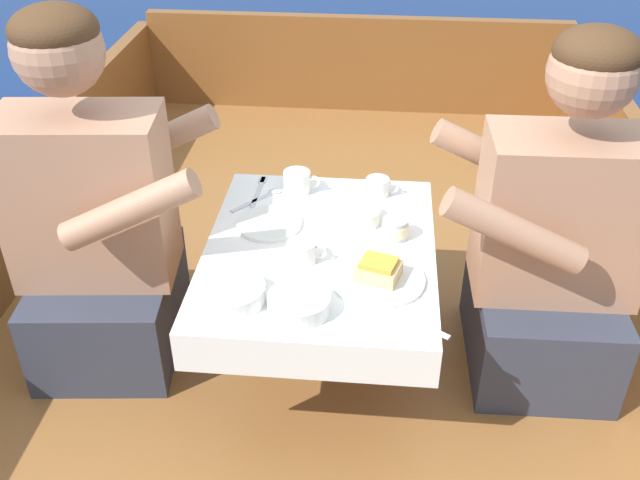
{
  "coord_description": "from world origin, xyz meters",
  "views": [
    {
      "loc": [
        0.14,
        -1.56,
        1.73
      ],
      "look_at": [
        0.0,
        -0.09,
        0.76
      ],
      "focal_mm": 40.0,
      "sensor_mm": 36.0,
      "label": 1
    }
  ],
  "objects": [
    {
      "name": "ground_plane",
      "position": [
        0.0,
        0.0,
        0.0
      ],
      "size": [
        60.0,
        60.0,
        0.0
      ],
      "primitive_type": "plane",
      "color": "navy"
    },
    {
      "name": "boat_deck",
      "position": [
        0.0,
        0.0,
        0.17
      ],
      "size": [
        2.09,
        3.5,
        0.34
      ],
      "primitive_type": "cube",
      "color": "brown",
      "rests_on": "ground_plane"
    },
    {
      "name": "bow_coaming",
      "position": [
        0.0,
        1.72,
        0.56
      ],
      "size": [
        1.97,
        0.06,
        0.45
      ],
      "primitive_type": "cube",
      "color": "brown",
      "rests_on": "boat_deck"
    },
    {
      "name": "cockpit_table",
      "position": [
        0.0,
        -0.09,
        0.69
      ],
      "size": [
        0.57,
        0.72,
        0.39
      ],
      "color": "#B2B2B7",
      "rests_on": "boat_deck"
    },
    {
      "name": "person_port",
      "position": [
        -0.59,
        -0.06,
        0.73
      ],
      "size": [
        0.55,
        0.48,
        0.97
      ],
      "rotation": [
        0.0,
        0.0,
        0.1
      ],
      "color": "#333847",
      "rests_on": "boat_deck"
    },
    {
      "name": "person_starboard",
      "position": [
        0.59,
        -0.02,
        0.72
      ],
      "size": [
        0.53,
        0.45,
        0.94
      ],
      "rotation": [
        0.0,
        0.0,
        3.16
      ],
      "color": "#333847",
      "rests_on": "boat_deck"
    },
    {
      "name": "plate_sandwich",
      "position": [
        0.15,
        -0.22,
        0.74
      ],
      "size": [
        0.22,
        0.22,
        0.01
      ],
      "color": "silver",
      "rests_on": "cockpit_table"
    },
    {
      "name": "plate_bread",
      "position": [
        -0.14,
        -0.01,
        0.74
      ],
      "size": [
        0.17,
        0.17,
        0.01
      ],
      "color": "silver",
      "rests_on": "cockpit_table"
    },
    {
      "name": "sandwich",
      "position": [
        0.15,
        -0.22,
        0.77
      ],
      "size": [
        0.11,
        0.1,
        0.05
      ],
      "rotation": [
        0.0,
        0.0,
        -0.3
      ],
      "color": "#E0BC7F",
      "rests_on": "plate_sandwich"
    },
    {
      "name": "bowl_port_near",
      "position": [
        -0.02,
        -0.35,
        0.76
      ],
      "size": [
        0.14,
        0.14,
        0.04
      ],
      "color": "silver",
      "rests_on": "cockpit_table"
    },
    {
      "name": "bowl_starboard_near",
      "position": [
        -0.17,
        -0.33,
        0.76
      ],
      "size": [
        0.15,
        0.15,
        0.04
      ],
      "color": "silver",
      "rests_on": "cockpit_table"
    },
    {
      "name": "bowl_center_far",
      "position": [
        0.09,
        0.03,
        0.76
      ],
      "size": [
        0.11,
        0.11,
        0.04
      ],
      "color": "silver",
      "rests_on": "cockpit_table"
    },
    {
      "name": "coffee_cup_port",
      "position": [
        -0.09,
        0.18,
        0.77
      ],
      "size": [
        0.1,
        0.08,
        0.06
      ],
      "color": "silver",
      "rests_on": "cockpit_table"
    },
    {
      "name": "coffee_cup_starboard",
      "position": [
        -0.04,
        -0.16,
        0.76
      ],
      "size": [
        0.1,
        0.07,
        0.05
      ],
      "color": "silver",
      "rests_on": "cockpit_table"
    },
    {
      "name": "coffee_cup_center",
      "position": [
        0.14,
        0.18,
        0.76
      ],
      "size": [
        0.09,
        0.07,
        0.05
      ],
      "color": "silver",
      "rests_on": "cockpit_table"
    },
    {
      "name": "tin_can",
      "position": [
        0.19,
        -0.03,
        0.76
      ],
      "size": [
        0.07,
        0.07,
        0.05
      ],
      "color": "silver",
      "rests_on": "cockpit_table"
    },
    {
      "name": "utensil_fork_port",
      "position": [
        -0.2,
        0.18,
        0.74
      ],
      "size": [
        0.02,
        0.17,
        0.0
      ],
      "rotation": [
        0.0,
        0.0,
        1.54
      ],
      "color": "silver",
      "rests_on": "cockpit_table"
    },
    {
      "name": "utensil_spoon_center",
      "position": [
        -0.18,
        0.13,
        0.74
      ],
      "size": [
        0.12,
        0.14,
        0.01
      ],
      "rotation": [
        0.0,
        0.0,
        0.87
      ],
      "color": "silver",
      "rests_on": "cockpit_table"
    },
    {
      "name": "utensil_knife_port",
      "position": [
        0.23,
        -0.37,
        0.74
      ],
      "size": [
        0.15,
        0.1,
        0.0
      ],
      "rotation": [
        0.0,
        0.0,
        2.56
      ],
      "color": "silver",
      "rests_on": "cockpit_table"
    }
  ]
}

